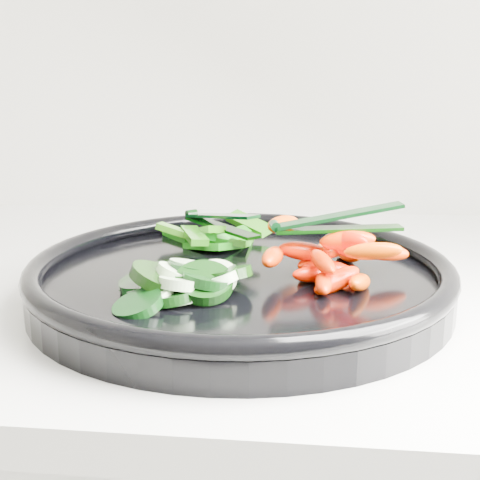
# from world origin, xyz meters

# --- Properties ---
(veggie_tray) EXTENTS (0.42, 0.42, 0.04)m
(veggie_tray) POSITION_xyz_m (0.00, 1.62, 0.95)
(veggie_tray) COLOR black
(veggie_tray) RESTS_ON counter
(cucumber_pile) EXTENTS (0.13, 0.13, 0.04)m
(cucumber_pile) POSITION_xyz_m (-0.04, 1.56, 0.96)
(cucumber_pile) COLOR black
(cucumber_pile) RESTS_ON veggie_tray
(carrot_pile) EXTENTS (0.13, 0.14, 0.05)m
(carrot_pile) POSITION_xyz_m (0.08, 1.62, 0.97)
(carrot_pile) COLOR #F92700
(carrot_pile) RESTS_ON veggie_tray
(pepper_pile) EXTENTS (0.12, 0.12, 0.04)m
(pepper_pile) POSITION_xyz_m (-0.03, 1.72, 0.96)
(pepper_pile) COLOR #0A700C
(pepper_pile) RESTS_ON veggie_tray
(tong_carrot) EXTENTS (0.11, 0.04, 0.02)m
(tong_carrot) POSITION_xyz_m (0.08, 1.61, 1.00)
(tong_carrot) COLOR black
(tong_carrot) RESTS_ON carrot_pile
(tong_pepper) EXTENTS (0.09, 0.09, 0.02)m
(tong_pepper) POSITION_xyz_m (-0.03, 1.71, 0.98)
(tong_pepper) COLOR black
(tong_pepper) RESTS_ON pepper_pile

